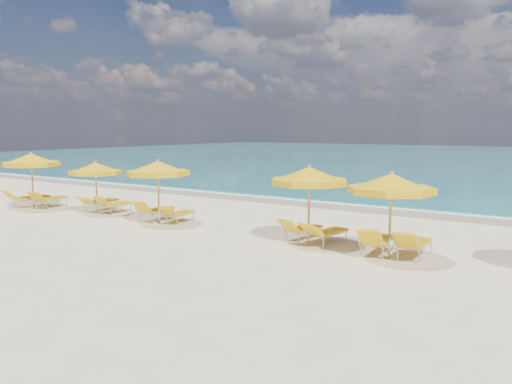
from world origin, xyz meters
The scene contains 20 objects.
ground_plane centered at (0.00, 0.00, 0.00)m, with size 120.00×120.00×0.00m, color beige.
ocean centered at (0.00, 48.00, 0.00)m, with size 120.00×80.00×0.30m, color #126668.
wet_sand_band centered at (0.00, 7.40, 0.00)m, with size 120.00×2.60×0.01m, color tan.
foam_line centered at (0.00, 8.20, 0.00)m, with size 120.00×1.20×0.03m, color white.
whitecap_near centered at (-6.00, 17.00, 0.00)m, with size 14.00×0.36×0.05m, color white.
umbrella_1 centered at (-10.21, -0.59, 2.08)m, with size 2.47×2.47×2.44m.
umbrella_2 centered at (-6.81, 0.05, 1.82)m, with size 2.38×2.38×2.13m.
umbrella_3 centered at (-3.16, -0.15, 2.00)m, with size 2.66×2.66×2.34m.
umbrella_4 centered at (2.87, 0.01, 2.02)m, with size 2.49×2.49×2.37m.
umbrella_5 centered at (5.49, -0.39, 1.99)m, with size 2.73×2.73×2.33m.
lounger_1_left centered at (-10.74, -0.41, 0.24)m, with size 0.81×1.98×0.86m.
lounger_1_right centered at (-9.79, -0.04, 0.23)m, with size 0.96×1.89×0.83m.
lounger_2_left centered at (-7.27, 0.62, 0.23)m, with size 0.86×2.01×0.75m.
lounger_2_right centered at (-6.29, 0.55, 0.21)m, with size 0.68×1.69×0.81m.
lounger_3_left centered at (-3.66, 0.20, 0.23)m, with size 0.82×1.87×0.90m.
lounger_3_right centered at (-2.63, 0.38, 0.20)m, with size 0.75×1.66×0.73m.
lounger_4_left centered at (2.48, 0.38, 0.21)m, with size 0.78×1.70×0.77m.
lounger_4_right centered at (3.39, 0.22, 0.22)m, with size 0.90×1.85×0.78m.
lounger_5_left centered at (5.08, -0.11, 0.24)m, with size 0.80×1.90×0.91m.
lounger_5_right centered at (6.03, 0.08, 0.23)m, with size 0.63×1.79×0.87m.
Camera 1 is at (9.64, -13.23, 3.46)m, focal length 35.00 mm.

